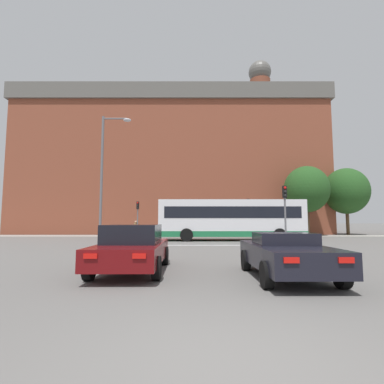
{
  "coord_description": "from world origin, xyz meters",
  "views": [
    {
      "loc": [
        -0.37,
        -3.43,
        1.55
      ],
      "look_at": [
        -0.41,
        20.36,
        3.87
      ],
      "focal_mm": 28.0,
      "sensor_mm": 36.0,
      "label": 1
    }
  ],
  "objects_px": {
    "car_roadster_right": "(286,254)",
    "pedestrian_walking_east": "(136,227)",
    "street_lamp_junction": "(107,167)",
    "pedestrian_waiting": "(298,226)",
    "traffic_light_far_right": "(249,211)",
    "traffic_light_far_left": "(138,212)",
    "car_saloon_left": "(134,248)",
    "bus_crossing_lead": "(231,219)",
    "traffic_light_near_right": "(286,205)"
  },
  "relations": [
    {
      "from": "street_lamp_junction",
      "to": "bus_crossing_lead",
      "type": "bearing_deg",
      "value": 32.0
    },
    {
      "from": "traffic_light_far_left",
      "to": "street_lamp_junction",
      "type": "bearing_deg",
      "value": -89.15
    },
    {
      "from": "traffic_light_far_right",
      "to": "street_lamp_junction",
      "type": "relative_size",
      "value": 0.46
    },
    {
      "from": "car_saloon_left",
      "to": "pedestrian_waiting",
      "type": "height_order",
      "value": "pedestrian_waiting"
    },
    {
      "from": "traffic_light_far_left",
      "to": "car_roadster_right",
      "type": "bearing_deg",
      "value": -70.15
    },
    {
      "from": "traffic_light_far_right",
      "to": "street_lamp_junction",
      "type": "bearing_deg",
      "value": -133.46
    },
    {
      "from": "car_saloon_left",
      "to": "pedestrian_walking_east",
      "type": "relative_size",
      "value": 2.95
    },
    {
      "from": "car_roadster_right",
      "to": "traffic_light_far_right",
      "type": "distance_m",
      "value": 22.78
    },
    {
      "from": "traffic_light_far_right",
      "to": "traffic_light_near_right",
      "type": "distance_m",
      "value": 11.23
    },
    {
      "from": "car_saloon_left",
      "to": "pedestrian_waiting",
      "type": "relative_size",
      "value": 2.75
    },
    {
      "from": "car_roadster_right",
      "to": "traffic_light_far_right",
      "type": "xyz_separation_m",
      "value": [
        3.2,
        22.46,
        1.96
      ]
    },
    {
      "from": "car_saloon_left",
      "to": "pedestrian_walking_east",
      "type": "height_order",
      "value": "pedestrian_walking_east"
    },
    {
      "from": "street_lamp_junction",
      "to": "pedestrian_walking_east",
      "type": "xyz_separation_m",
      "value": [
        -0.37,
        12.55,
        -4.06
      ]
    },
    {
      "from": "car_roadster_right",
      "to": "street_lamp_junction",
      "type": "distance_m",
      "value": 13.98
    },
    {
      "from": "car_roadster_right",
      "to": "traffic_light_far_right",
      "type": "height_order",
      "value": "traffic_light_far_right"
    },
    {
      "from": "pedestrian_waiting",
      "to": "pedestrian_walking_east",
      "type": "xyz_separation_m",
      "value": [
        -17.08,
        -0.41,
        -0.08
      ]
    },
    {
      "from": "bus_crossing_lead",
      "to": "traffic_light_far_left",
      "type": "distance_m",
      "value": 11.31
    },
    {
      "from": "traffic_light_far_left",
      "to": "pedestrian_waiting",
      "type": "xyz_separation_m",
      "value": [
        16.9,
        0.54,
        -1.44
      ]
    },
    {
      "from": "car_roadster_right",
      "to": "pedestrian_waiting",
      "type": "xyz_separation_m",
      "value": [
        8.61,
        23.49,
        0.36
      ]
    },
    {
      "from": "bus_crossing_lead",
      "to": "pedestrian_waiting",
      "type": "xyz_separation_m",
      "value": [
        8.06,
        7.55,
        -0.73
      ]
    },
    {
      "from": "bus_crossing_lead",
      "to": "traffic_light_far_right",
      "type": "xyz_separation_m",
      "value": [
        2.65,
        6.52,
        0.87
      ]
    },
    {
      "from": "bus_crossing_lead",
      "to": "traffic_light_far_right",
      "type": "bearing_deg",
      "value": -22.13
    },
    {
      "from": "car_saloon_left",
      "to": "pedestrian_walking_east",
      "type": "bearing_deg",
      "value": 99.68
    },
    {
      "from": "street_lamp_junction",
      "to": "traffic_light_far_right",
      "type": "bearing_deg",
      "value": 46.54
    },
    {
      "from": "car_saloon_left",
      "to": "traffic_light_near_right",
      "type": "height_order",
      "value": "traffic_light_near_right"
    },
    {
      "from": "pedestrian_waiting",
      "to": "pedestrian_walking_east",
      "type": "distance_m",
      "value": 17.09
    },
    {
      "from": "traffic_light_far_left",
      "to": "traffic_light_far_right",
      "type": "relative_size",
      "value": 0.94
    },
    {
      "from": "street_lamp_junction",
      "to": "pedestrian_walking_east",
      "type": "bearing_deg",
      "value": 91.7
    },
    {
      "from": "traffic_light_near_right",
      "to": "street_lamp_junction",
      "type": "height_order",
      "value": "street_lamp_junction"
    },
    {
      "from": "traffic_light_near_right",
      "to": "traffic_light_far_right",
      "type": "bearing_deg",
      "value": 91.63
    },
    {
      "from": "car_roadster_right",
      "to": "pedestrian_walking_east",
      "type": "distance_m",
      "value": 24.59
    },
    {
      "from": "car_saloon_left",
      "to": "street_lamp_junction",
      "type": "height_order",
      "value": "street_lamp_junction"
    },
    {
      "from": "traffic_light_far_right",
      "to": "car_saloon_left",
      "type": "bearing_deg",
      "value": -109.62
    },
    {
      "from": "traffic_light_far_left",
      "to": "pedestrian_walking_east",
      "type": "distance_m",
      "value": 1.54
    },
    {
      "from": "car_saloon_left",
      "to": "street_lamp_junction",
      "type": "xyz_separation_m",
      "value": [
        -3.67,
        9.48,
        4.25
      ]
    },
    {
      "from": "car_roadster_right",
      "to": "traffic_light_far_left",
      "type": "bearing_deg",
      "value": 109.51
    },
    {
      "from": "car_saloon_left",
      "to": "street_lamp_junction",
      "type": "bearing_deg",
      "value": 110.46
    },
    {
      "from": "car_roadster_right",
      "to": "traffic_light_far_left",
      "type": "relative_size",
      "value": 1.18
    },
    {
      "from": "car_roadster_right",
      "to": "pedestrian_waiting",
      "type": "height_order",
      "value": "pedestrian_waiting"
    },
    {
      "from": "traffic_light_near_right",
      "to": "traffic_light_far_left",
      "type": "bearing_deg",
      "value": 135.23
    },
    {
      "from": "car_saloon_left",
      "to": "traffic_light_far_right",
      "type": "bearing_deg",
      "value": 69.65
    },
    {
      "from": "car_roadster_right",
      "to": "traffic_light_near_right",
      "type": "relative_size",
      "value": 1.1
    },
    {
      "from": "traffic_light_far_right",
      "to": "pedestrian_walking_east",
      "type": "relative_size",
      "value": 2.41
    },
    {
      "from": "car_saloon_left",
      "to": "traffic_light_near_right",
      "type": "relative_size",
      "value": 1.21
    },
    {
      "from": "traffic_light_far_right",
      "to": "bus_crossing_lead",
      "type": "bearing_deg",
      "value": -112.13
    },
    {
      "from": "car_saloon_left",
      "to": "traffic_light_near_right",
      "type": "xyz_separation_m",
      "value": [
        7.95,
        10.19,
        1.89
      ]
    },
    {
      "from": "street_lamp_junction",
      "to": "pedestrian_waiting",
      "type": "distance_m",
      "value": 21.52
    },
    {
      "from": "traffic_light_far_left",
      "to": "pedestrian_walking_east",
      "type": "xyz_separation_m",
      "value": [
        -0.19,
        0.13,
        -1.52
      ]
    },
    {
      "from": "bus_crossing_lead",
      "to": "car_roadster_right",
      "type": "bearing_deg",
      "value": 178.02
    },
    {
      "from": "pedestrian_waiting",
      "to": "pedestrian_walking_east",
      "type": "relative_size",
      "value": 1.07
    }
  ]
}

